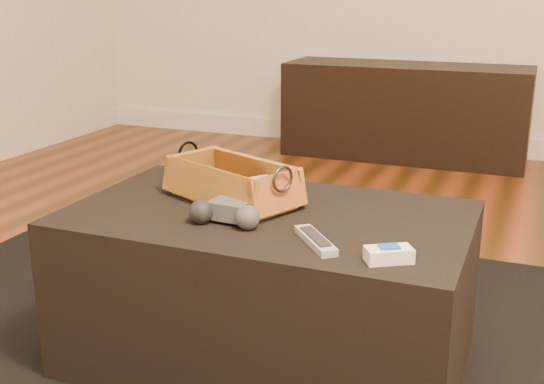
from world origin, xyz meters
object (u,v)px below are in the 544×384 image
at_px(media_cabinet, 405,111).
at_px(tv_remote, 224,192).
at_px(ottoman, 268,288).
at_px(silver_remote, 315,240).
at_px(wicker_basket, 232,185).
at_px(cream_gadget, 389,254).
at_px(game_controller, 226,213).

height_order(media_cabinet, tv_remote, media_cabinet).
relative_size(media_cabinet, ottoman, 1.38).
distance_m(tv_remote, silver_remote, 0.39).
xyz_separation_m(wicker_basket, cream_gadget, (0.47, -0.25, -0.03)).
distance_m(wicker_basket, silver_remote, 0.37).
relative_size(wicker_basket, cream_gadget, 3.87).
xyz_separation_m(media_cabinet, game_controller, (0.07, -2.56, 0.19)).
bearing_deg(ottoman, media_cabinet, 93.07).
bearing_deg(silver_remote, game_controller, 169.80).
bearing_deg(silver_remote, tv_remote, 147.15).
distance_m(media_cabinet, tv_remote, 2.40).
xyz_separation_m(silver_remote, cream_gadget, (0.17, -0.04, 0.01)).
height_order(ottoman, silver_remote, silver_remote).
bearing_deg(game_controller, silver_remote, -10.20).
height_order(silver_remote, cream_gadget, cream_gadget).
height_order(wicker_basket, silver_remote, wicker_basket).
bearing_deg(tv_remote, game_controller, -44.59).
bearing_deg(silver_remote, wicker_basket, 144.54).
distance_m(ottoman, cream_gadget, 0.47).
height_order(ottoman, game_controller, game_controller).
relative_size(ottoman, game_controller, 5.56).
xyz_separation_m(ottoman, game_controller, (-0.06, -0.12, 0.24)).
height_order(ottoman, cream_gadget, cream_gadget).
bearing_deg(media_cabinet, game_controller, -88.32).
xyz_separation_m(tv_remote, wicker_basket, (0.02, 0.01, 0.02)).
bearing_deg(tv_remote, wicker_basket, 30.87).
xyz_separation_m(wicker_basket, game_controller, (0.06, -0.17, -0.02)).
distance_m(tv_remote, wicker_basket, 0.03).
bearing_deg(cream_gadget, ottoman, 149.90).
xyz_separation_m(wicker_basket, silver_remote, (0.30, -0.22, -0.04)).
bearing_deg(tv_remote, cream_gadget, -8.76).
bearing_deg(media_cabinet, silver_remote, -83.14).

